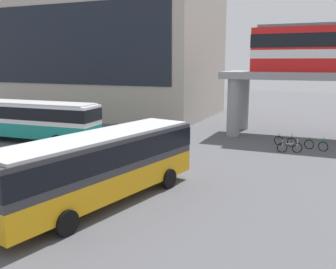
# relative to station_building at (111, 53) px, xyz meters

# --- Properties ---
(ground_plane) EXTENTS (120.00, 120.00, 0.00)m
(ground_plane) POSITION_rel_station_building_xyz_m (13.21, -16.64, -7.40)
(ground_plane) COLOR #515156
(station_building) EXTENTS (24.71, 15.25, 14.80)m
(station_building) POSITION_rel_station_building_xyz_m (0.00, 0.00, 0.00)
(station_building) COLOR #B2A899
(station_building) RESTS_ON ground_plane
(bus_main) EXTENTS (4.85, 11.33, 3.22)m
(bus_main) POSITION_rel_station_building_xyz_m (15.73, -27.11, -5.41)
(bus_main) COLOR orange
(bus_main) RESTS_ON ground_plane
(bus_secondary) EXTENTS (11.13, 3.08, 3.22)m
(bus_secondary) POSITION_rel_station_building_xyz_m (3.34, -17.65, -5.41)
(bus_secondary) COLOR teal
(bus_secondary) RESTS_ON ground_plane
(bicycle_green) EXTENTS (1.69, 0.71, 1.04)m
(bicycle_green) POSITION_rel_station_building_xyz_m (24.38, -11.95, -7.04)
(bicycle_green) COLOR black
(bicycle_green) RESTS_ON ground_plane
(bicycle_black) EXTENTS (1.72, 0.62, 1.04)m
(bicycle_black) POSITION_rel_station_building_xyz_m (22.13, -11.39, -7.04)
(bicycle_black) COLOR black
(bicycle_black) RESTS_ON ground_plane
(bicycle_silver) EXTENTS (1.72, 0.61, 1.04)m
(bicycle_silver) POSITION_rel_station_building_xyz_m (22.67, -13.46, -7.04)
(bicycle_silver) COLOR black
(bicycle_silver) RESTS_ON ground_plane
(pedestrian_waiting_near_stop) EXTENTS (0.32, 0.41, 1.61)m
(pedestrian_waiting_near_stop) POSITION_rel_station_building_xyz_m (11.87, -14.98, -6.65)
(pedestrian_waiting_near_stop) COLOR #26262D
(pedestrian_waiting_near_stop) RESTS_ON ground_plane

